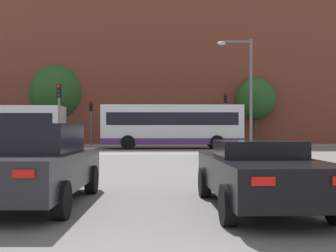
{
  "coord_description": "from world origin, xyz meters",
  "views": [
    {
      "loc": [
        0.17,
        -2.31,
        1.48
      ],
      "look_at": [
        0.7,
        24.51,
        1.63
      ],
      "focal_mm": 45.0,
      "sensor_mm": 36.0,
      "label": 1
    }
  ],
  "objects": [
    {
      "name": "car_roadster_right",
      "position": [
        2.02,
        5.44,
        0.66
      ],
      "size": [
        2.0,
        4.42,
        1.25
      ],
      "rotation": [
        0.0,
        0.0,
        0.03
      ],
      "color": "black",
      "rests_on": "ground_plane"
    },
    {
      "name": "tree_by_building",
      "position": [
        9.32,
        37.52,
        4.27
      ],
      "size": [
        3.8,
        3.8,
        6.28
      ],
      "color": "#4C3823",
      "rests_on": "ground_plane"
    },
    {
      "name": "brick_civic_building",
      "position": [
        1.78,
        45.5,
        9.61
      ],
      "size": [
        45.1,
        15.08,
        25.61
      ],
      "color": "brown",
      "rests_on": "ground_plane"
    },
    {
      "name": "pedestrian_walking_east",
      "position": [
        6.94,
        34.67,
        1.07
      ],
      "size": [
        0.41,
        0.26,
        1.8
      ],
      "rotation": [
        0.0,
        0.0,
        3.1
      ],
      "color": "#333851",
      "rests_on": "ground_plane"
    },
    {
      "name": "traffic_light_far_left",
      "position": [
        -5.68,
        33.54,
        2.53
      ],
      "size": [
        0.26,
        0.31,
        3.73
      ],
      "color": "slate",
      "rests_on": "ground_plane"
    },
    {
      "name": "tree_distant",
      "position": [
        -9.88,
        39.45,
        4.96
      ],
      "size": [
        5.57,
        5.57,
        7.89
      ],
      "color": "#4C3823",
      "rests_on": "ground_plane"
    },
    {
      "name": "street_lamp_junction",
      "position": [
        5.26,
        22.7,
        4.19
      ],
      "size": [
        2.09,
        0.36,
        6.82
      ],
      "color": "slate",
      "rests_on": "ground_plane"
    },
    {
      "name": "traffic_light_far_right",
      "position": [
        5.86,
        33.96,
        3.0
      ],
      "size": [
        0.26,
        0.31,
        4.49
      ],
      "color": "slate",
      "rests_on": "ground_plane"
    },
    {
      "name": "car_saloon_left",
      "position": [
        -2.29,
        5.91,
        0.79
      ],
      "size": [
        2.06,
        4.48,
        1.57
      ],
      "rotation": [
        0.0,
        0.0,
        -0.02
      ],
      "color": "#232328",
      "rests_on": "ground_plane"
    },
    {
      "name": "stop_line_strip",
      "position": [
        0.0,
        21.93,
        0.0
      ],
      "size": [
        8.64,
        0.3,
        0.01
      ],
      "primitive_type": "cube",
      "color": "silver",
      "rests_on": "ground_plane"
    },
    {
      "name": "far_pavement",
      "position": [
        0.0,
        34.33,
        0.01
      ],
      "size": [
        69.6,
        2.5,
        0.01
      ],
      "primitive_type": "cube",
      "color": "gray",
      "rests_on": "ground_plane"
    },
    {
      "name": "traffic_light_near_left",
      "position": [
        -5.66,
        22.1,
        2.73
      ],
      "size": [
        0.26,
        0.31,
        4.05
      ],
      "color": "slate",
      "rests_on": "ground_plane"
    },
    {
      "name": "pedestrian_waiting",
      "position": [
        -9.59,
        33.47,
        1.08
      ],
      "size": [
        0.38,
        0.46,
        1.82
      ],
      "rotation": [
        0.0,
        0.0,
        4.21
      ],
      "color": "#333851",
      "rests_on": "ground_plane"
    },
    {
      "name": "bus_crossing_lead",
      "position": [
        1.07,
        28.45,
        1.7
      ],
      "size": [
        10.14,
        2.73,
        3.16
      ],
      "rotation": [
        0.0,
        0.0,
        1.57
      ],
      "color": "silver",
      "rests_on": "ground_plane"
    }
  ]
}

